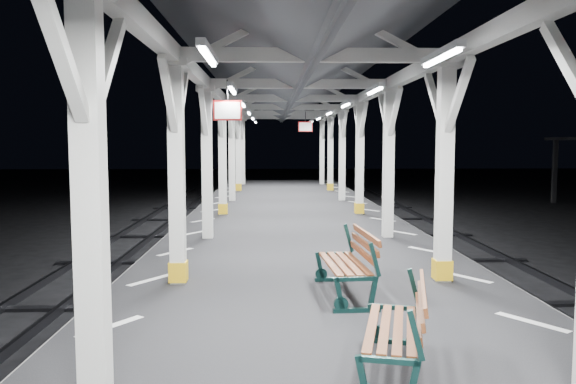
{
  "coord_description": "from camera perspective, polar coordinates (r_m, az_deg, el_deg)",
  "views": [
    {
      "loc": [
        -0.62,
        -6.33,
        3.11
      ],
      "look_at": [
        -0.29,
        3.93,
        2.2
      ],
      "focal_mm": 35.0,
      "sensor_mm": 36.0,
      "label": 1
    }
  ],
  "objects": [
    {
      "name": "hazard_stripes_right",
      "position": [
        7.34,
        23.52,
        -12.03
      ],
      "size": [
        1.0,
        48.0,
        0.01
      ],
      "primitive_type": "cube",
      "color": "silver",
      "rests_on": "platform"
    },
    {
      "name": "canopy",
      "position": [
        6.5,
        3.85,
        17.93
      ],
      "size": [
        5.4,
        49.0,
        4.65
      ],
      "color": "silver",
      "rests_on": "platform"
    },
    {
      "name": "platform",
      "position": [
        6.87,
        3.63,
        -17.26
      ],
      "size": [
        6.0,
        50.0,
        1.0
      ],
      "primitive_type": "cube",
      "color": "black",
      "rests_on": "ground"
    },
    {
      "name": "hazard_stripes_left",
      "position": [
        6.91,
        -17.56,
        -12.9
      ],
      "size": [
        1.0,
        48.0,
        0.01
      ],
      "primitive_type": "cube",
      "color": "silver",
      "rests_on": "platform"
    },
    {
      "name": "bench_near",
      "position": [
        5.35,
        11.49,
        -13.21
      ],
      "size": [
        0.91,
        1.61,
        0.82
      ],
      "rotation": [
        0.0,
        0.0,
        -0.24
      ],
      "color": "#0F2C2A",
      "rests_on": "platform"
    },
    {
      "name": "bench_mid",
      "position": [
        7.82,
        6.45,
        -7.02
      ],
      "size": [
        0.72,
        1.68,
        0.89
      ],
      "rotation": [
        0.0,
        0.0,
        0.06
      ],
      "color": "#0F2C2A",
      "rests_on": "platform"
    }
  ]
}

